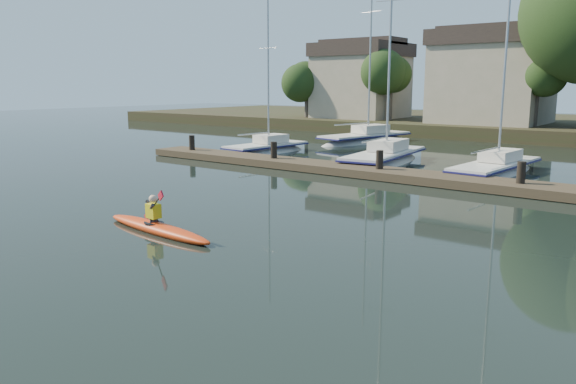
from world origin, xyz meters
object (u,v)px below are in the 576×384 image
Objects in this scene: dock at (444,180)px; sailboat_0 at (267,156)px; sailboat_2 at (495,178)px; sailboat_1 at (384,167)px; sailboat_5 at (365,145)px; kayak at (157,226)px.

sailboat_0 is at bearing 163.07° from dock.
dock is 4.10m from sailboat_2.
sailboat_1 is 10.64m from sailboat_5.
sailboat_1 reaches higher than sailboat_0.
sailboat_0 is 13.52m from sailboat_2.
sailboat_1 is at bearing 140.44° from dock.
sailboat_1 is at bearing 5.71° from sailboat_0.
sailboat_5 is (-7.57, 24.87, -0.37)m from kayak.
sailboat_5 reaches higher than dock.
kayak is at bearing -100.81° from sailboat_2.
dock is at bearing -38.20° from sailboat_5.
dock is at bearing -12.39° from sailboat_0.
dock is 6.33m from sailboat_1.
sailboat_5 is (-11.81, 8.74, -0.02)m from sailboat_2.
sailboat_5 reaches higher than kayak.
sailboat_1 is (7.82, 0.16, -0.02)m from sailboat_0.
dock is at bearing -46.00° from sailboat_1.
sailboat_1 is (-1.46, 16.15, -0.37)m from kayak.
sailboat_2 reaches higher than kayak.
sailboat_0 is (-9.28, 15.99, -0.35)m from kayak.
sailboat_2 reaches higher than sailboat_0.
kayak is at bearing -62.01° from sailboat_5.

